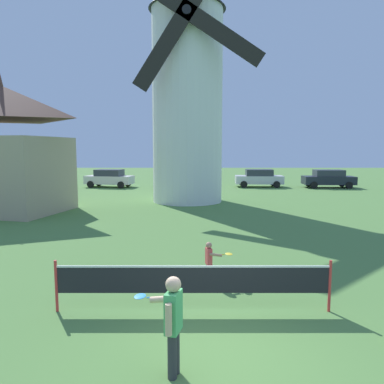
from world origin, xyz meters
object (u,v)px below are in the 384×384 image
parked_car_green (43,178)px  parked_car_blue (180,178)px  tennis_net (192,280)px  parked_car_silver (258,178)px  windmill (186,85)px  player_near (171,320)px  parked_car_cream (108,178)px  parked_car_black (328,178)px  player_far (209,260)px  chapel (2,151)px

parked_car_green → parked_car_blue: bearing=2.5°
tennis_net → parked_car_silver: 26.05m
windmill → player_near: (0.00, -18.49, -6.46)m
parked_car_blue → parked_car_silver: bearing=0.2°
player_near → parked_car_cream: (-7.03, 27.38, -0.06)m
windmill → parked_car_black: (12.22, 8.40, -6.52)m
parked_car_silver → parked_car_green: bearing=-178.3°
windmill → parked_car_silver: (6.27, 9.07, -6.52)m
tennis_net → player_far: tennis_net is taller
parked_car_black → chapel: 25.33m
player_far → parked_car_green: 26.78m
parked_car_green → parked_car_black: bearing=-0.3°
player_near → parked_car_silver: 28.27m
windmill → chapel: (-9.75, -3.98, -4.05)m
player_far → parked_car_silver: 24.32m
tennis_net → parked_car_silver: bearing=76.8°
tennis_net → parked_car_silver: size_ratio=1.36×
windmill → player_near: 19.59m
parked_car_green → parked_car_black: (24.94, -0.12, 0.00)m
parked_car_green → tennis_net: bearing=-62.3°
windmill → chapel: size_ratio=2.01×
player_near → parked_car_green: bearing=115.2°
player_far → parked_car_cream: (-7.78, 23.50, 0.21)m
tennis_net → parked_car_black: parked_car_black is taller
parked_car_silver → parked_car_blue: bearing=-179.8°
player_near → parked_car_green: 29.86m
player_near → player_far: bearing=79.1°
player_near → parked_car_cream: size_ratio=0.35×
player_far → parked_car_green: bearing=120.2°
player_far → windmill: bearing=92.9°
parked_car_black → parked_car_green: bearing=179.7°
player_far → parked_car_blue: size_ratio=0.24×
player_near → windmill: bearing=90.0°
windmill → parked_car_black: windmill is taller
parked_car_silver → tennis_net: bearing=-103.2°
parked_car_green → parked_car_blue: size_ratio=0.98×
tennis_net → chapel: chapel is taller
player_far → parked_car_silver: bearing=76.9°
player_near → parked_car_blue: bearing=91.5°
windmill → player_near: bearing=-90.0°
parked_car_green → parked_car_silver: size_ratio=1.03×
parked_car_silver → parked_car_cream: bearing=-179.2°
player_far → chapel: 15.18m
windmill → tennis_net: windmill is taller
parked_car_green → parked_car_black: same height
chapel → parked_car_silver: bearing=39.2°
player_near → player_far: (0.75, 3.88, -0.27)m
parked_car_blue → chapel: bearing=-124.7°
player_far → parked_car_cream: bearing=108.3°
player_far → parked_car_blue: 23.71m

